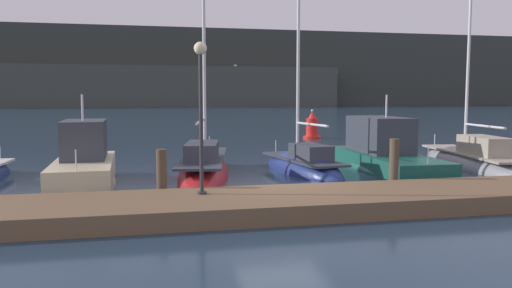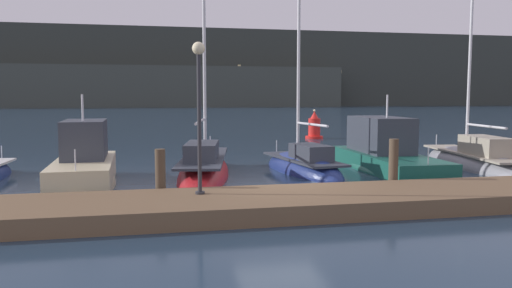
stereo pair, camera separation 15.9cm
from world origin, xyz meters
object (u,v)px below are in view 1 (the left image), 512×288
Objects in this scene: sailboat_berth_5 at (204,173)px; sailboat_berth_6 at (303,170)px; sailboat_berth_8 at (472,164)px; channel_buoy at (312,127)px; motorboat_berth_4 at (85,174)px; dock_lamppost at (201,92)px; motorboat_berth_7 at (385,160)px.

sailboat_berth_5 reaches higher than sailboat_berth_6.
channel_buoy is at bearing 97.83° from sailboat_berth_8.
sailboat_berth_8 is at bearing -0.96° from sailboat_berth_6.
sailboat_berth_6 reaches higher than motorboat_berth_4.
channel_buoy is at bearing 64.40° from dock_lamppost.
sailboat_berth_5 is 1.55× the size of sailboat_berth_6.
motorboat_berth_7 is at bearing 2.73° from sailboat_berth_5.
dock_lamppost is (-9.69, -20.22, 2.25)m from channel_buoy.
dock_lamppost is at bearing -53.49° from motorboat_berth_4.
sailboat_berth_6 reaches higher than channel_buoy.
motorboat_berth_7 is at bearing -97.06° from channel_buoy.
sailboat_berth_8 is 2.79× the size of dock_lamppost.
sailboat_berth_6 is at bearing 179.04° from sailboat_berth_8.
motorboat_berth_7 is 14.55m from channel_buoy.
sailboat_berth_5 is 17.34m from channel_buoy.
motorboat_berth_4 is at bearing -176.12° from sailboat_berth_8.
motorboat_berth_7 is 3.79× the size of channel_buoy.
sailboat_berth_8 reaches higher than channel_buoy.
sailboat_berth_5 is 3.09× the size of dock_lamppost.
motorboat_berth_7 is (11.26, 1.23, 0.02)m from motorboat_berth_4.
sailboat_berth_5 is at bearing -121.46° from channel_buoy.
sailboat_berth_8 is (3.80, -0.21, -0.26)m from motorboat_berth_7.
sailboat_berth_8 is at bearing -3.11° from motorboat_berth_7.
motorboat_berth_4 is 1.54× the size of dock_lamppost.
sailboat_berth_5 is 7.27m from motorboat_berth_7.
dock_lamppost is (-11.70, -5.57, 2.87)m from sailboat_berth_8.
motorboat_berth_4 is 6.25m from dock_lamppost.
motorboat_berth_4 is 0.77× the size of sailboat_berth_6.
sailboat_berth_5 reaches higher than motorboat_berth_7.
sailboat_berth_6 is (3.82, 0.26, -0.04)m from sailboat_berth_5.
channel_buoy is 22.53m from dock_lamppost.
motorboat_berth_4 is 2.93× the size of channel_buoy.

